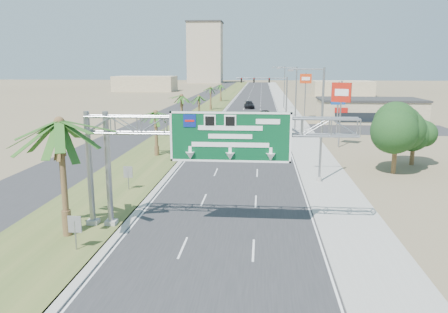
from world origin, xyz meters
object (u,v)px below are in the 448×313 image
car_far (249,105)px  pole_sign_blue (338,96)px  signal_mast (276,93)px  car_right_lane (266,114)px  pole_sign_red_far (306,83)px  car_left_lane (227,141)px  pole_sign_red_near (341,96)px  car_mid_lane (237,126)px  sign_gantry (205,135)px  store_building (369,111)px  palm_near (59,123)px

car_far → pole_sign_blue: size_ratio=0.71×
signal_mast → car_right_lane: size_ratio=2.04×
car_right_lane → pole_sign_red_far: size_ratio=0.57×
car_left_lane → pole_sign_red_near: pole_sign_red_near is taller
car_mid_lane → pole_sign_blue: pole_sign_blue is taller
car_left_lane → car_far: (1.29, 50.93, 0.10)m
sign_gantry → pole_sign_blue: size_ratio=2.10×
pole_sign_red_far → car_left_lane: bearing=-112.2°
sign_gantry → car_far: sign_gantry is taller
store_building → car_right_lane: (-18.89, 4.78, -1.30)m
car_mid_lane → pole_sign_red_far: pole_sign_red_far is taller
car_left_lane → pole_sign_blue: 17.67m
pole_sign_blue → pole_sign_red_far: bearing=95.8°
car_mid_lane → pole_sign_red_near: pole_sign_red_near is taller
pole_sign_blue → pole_sign_red_far: pole_sign_red_far is taller
car_right_lane → pole_sign_blue: pole_sign_blue is taller
sign_gantry → store_building: size_ratio=0.93×
car_left_lane → pole_sign_red_far: bearing=68.7°
palm_near → car_mid_lane: size_ratio=2.06×
signal_mast → car_right_lane: 4.78m
pole_sign_red_near → pole_sign_red_far: 30.44m
pole_sign_red_near → pole_sign_blue: (0.89, 7.22, -0.53)m
pole_sign_blue → pole_sign_red_far: (-2.36, 23.17, 1.04)m
car_right_lane → pole_sign_blue: bearing=-75.2°
pole_sign_red_near → car_mid_lane: bearing=135.1°
car_left_lane → car_far: size_ratio=0.75×
store_building → car_left_lane: bearing=-131.7°
store_building → signal_mast: bearing=160.5°
car_left_lane → car_right_lane: (5.11, 31.76, -0.02)m
sign_gantry → store_building: (23.06, 56.07, -4.06)m
pole_sign_red_near → pole_sign_red_far: (-1.47, 30.40, 0.50)m
sign_gantry → pole_sign_red_far: 61.15m
pole_sign_red_near → pole_sign_blue: bearing=83.0°
car_right_lane → pole_sign_red_near: 33.02m
car_left_lane → store_building: bearing=49.3°
car_left_lane → pole_sign_blue: size_ratio=0.53×
pole_sign_red_near → palm_near: bearing=-124.0°
signal_mast → pole_sign_red_far: 6.21m
car_left_lane → pole_sign_red_far: size_ratio=0.48×
palm_near → pole_sign_blue: bearing=60.2°
signal_mast → car_mid_lane: signal_mast is taller
pole_sign_red_near → store_building: bearing=69.5°
signal_mast → car_mid_lane: size_ratio=2.53×
car_far → pole_sign_red_far: pole_sign_red_far is taller
store_building → palm_near: bearing=-118.3°
car_mid_lane → palm_near: bearing=-105.5°
sign_gantry → pole_sign_red_far: (11.70, 60.01, 0.92)m
car_right_lane → pole_sign_red_near: (9.00, -31.25, 5.77)m
signal_mast → pole_sign_red_near: (6.94, -32.44, 1.62)m
store_building → car_right_lane: store_building is taller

